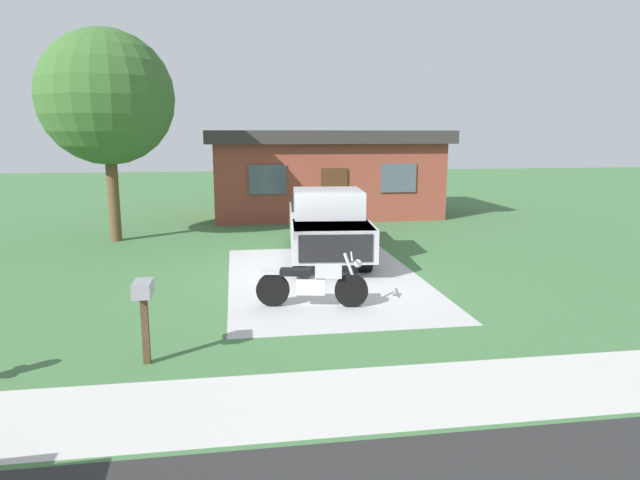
# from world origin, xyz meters

# --- Properties ---
(ground_plane) EXTENTS (80.00, 80.00, 0.00)m
(ground_plane) POSITION_xyz_m (0.00, 0.00, 0.00)
(ground_plane) COLOR #416F3F
(driveway_pad) EXTENTS (4.52, 7.27, 0.01)m
(driveway_pad) POSITION_xyz_m (0.00, 0.00, 0.00)
(driveway_pad) COLOR #B4B4B4
(driveway_pad) RESTS_ON ground
(sidewalk_strip) EXTENTS (36.00, 1.80, 0.01)m
(sidewalk_strip) POSITION_xyz_m (0.00, -6.00, 0.00)
(sidewalk_strip) COLOR beige
(sidewalk_strip) RESTS_ON ground
(motorcycle) EXTENTS (2.19, 0.77, 1.09)m
(motorcycle) POSITION_xyz_m (-0.59, -2.06, 0.47)
(motorcycle) COLOR black
(motorcycle) RESTS_ON ground
(pickup_truck) EXTENTS (2.50, 5.77, 1.90)m
(pickup_truck) POSITION_xyz_m (0.44, 2.50, 0.95)
(pickup_truck) COLOR black
(pickup_truck) RESTS_ON ground
(mailbox) EXTENTS (0.26, 0.48, 1.26)m
(mailbox) POSITION_xyz_m (-3.42, -4.44, 0.98)
(mailbox) COLOR #4C3823
(mailbox) RESTS_ON ground
(shade_tree) EXTENTS (4.10, 4.10, 6.51)m
(shade_tree) POSITION_xyz_m (-5.86, 5.78, 4.45)
(shade_tree) COLOR brown
(shade_tree) RESTS_ON ground
(neighbor_house) EXTENTS (9.60, 5.60, 3.50)m
(neighbor_house) POSITION_xyz_m (1.68, 10.78, 1.79)
(neighbor_house) COLOR brown
(neighbor_house) RESTS_ON ground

